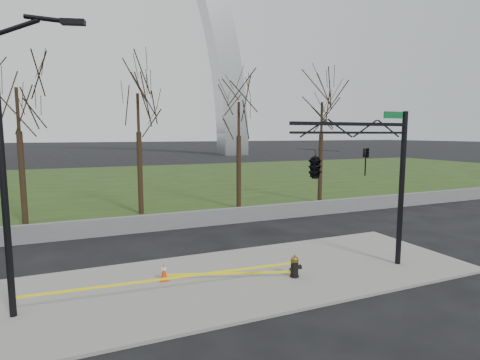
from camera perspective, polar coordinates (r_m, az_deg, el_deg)
name	(u,v)px	position (r m, az deg, el deg)	size (l,w,h in m)	color
ground	(237,280)	(13.90, -0.51, -14.80)	(500.00, 500.00, 0.00)	black
sidewalk	(237,278)	(13.88, -0.51, -14.61)	(18.00, 6.00, 0.10)	gray
grass_strip	(131,182)	(42.53, -16.19, -0.23)	(120.00, 40.00, 0.06)	#213814
guardrail	(181,220)	(21.06, -8.92, -6.03)	(60.00, 0.30, 0.90)	#59595B
gateway_arch	(98,1)	(91.26, -20.69, 23.97)	(66.00, 6.00, 65.00)	#B1B4B8
tree_row	(84,150)	(23.95, -22.56, 4.27)	(36.56, 4.00, 8.50)	black
fire_hydrant	(295,267)	(13.88, 8.28, -12.84)	(0.49, 0.32, 0.80)	black
traffic_cone	(164,272)	(13.71, -11.42, -13.48)	(0.31, 0.31, 0.60)	red
street_light	(10,151)	(11.76, -31.39, 3.71)	(2.34, 0.83, 8.21)	black
traffic_signal_mast	(334,163)	(13.44, 13.94, 2.46)	(5.10, 2.49, 6.00)	black
caution_tape	(192,276)	(12.87, -7.21, -14.24)	(8.75, 1.49, 0.41)	yellow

